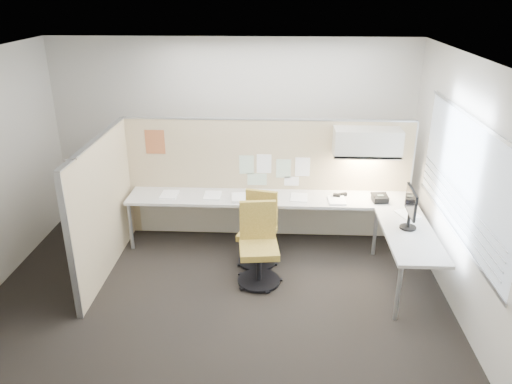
# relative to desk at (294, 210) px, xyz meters

# --- Properties ---
(floor) EXTENTS (5.50, 4.50, 0.01)m
(floor) POSITION_rel_desk_xyz_m (-0.93, -1.13, -0.61)
(floor) COLOR black
(floor) RESTS_ON ground
(ceiling) EXTENTS (5.50, 4.50, 0.01)m
(ceiling) POSITION_rel_desk_xyz_m (-0.93, -1.13, 2.20)
(ceiling) COLOR white
(ceiling) RESTS_ON wall_back
(wall_back) EXTENTS (5.50, 0.02, 2.80)m
(wall_back) POSITION_rel_desk_xyz_m (-0.93, 1.12, 0.80)
(wall_back) COLOR beige
(wall_back) RESTS_ON ground
(wall_front) EXTENTS (5.50, 0.02, 2.80)m
(wall_front) POSITION_rel_desk_xyz_m (-0.93, -3.38, 0.80)
(wall_front) COLOR beige
(wall_front) RESTS_ON ground
(wall_right) EXTENTS (0.02, 4.50, 2.80)m
(wall_right) POSITION_rel_desk_xyz_m (1.82, -1.13, 0.80)
(wall_right) COLOR beige
(wall_right) RESTS_ON ground
(window_pane) EXTENTS (0.01, 2.80, 1.30)m
(window_pane) POSITION_rel_desk_xyz_m (1.79, -1.13, 0.95)
(window_pane) COLOR #8F9AA7
(window_pane) RESTS_ON wall_right
(partition_back) EXTENTS (4.10, 0.06, 1.75)m
(partition_back) POSITION_rel_desk_xyz_m (-0.38, 0.47, 0.27)
(partition_back) COLOR tan
(partition_back) RESTS_ON floor
(partition_left) EXTENTS (0.06, 2.20, 1.75)m
(partition_left) POSITION_rel_desk_xyz_m (-2.43, -0.63, 0.27)
(partition_left) COLOR tan
(partition_left) RESTS_ON floor
(desk) EXTENTS (4.00, 2.07, 0.73)m
(desk) POSITION_rel_desk_xyz_m (0.00, 0.00, 0.00)
(desk) COLOR beige
(desk) RESTS_ON floor
(overhead_bin) EXTENTS (0.90, 0.36, 0.38)m
(overhead_bin) POSITION_rel_desk_xyz_m (0.97, 0.26, 0.91)
(overhead_bin) COLOR beige
(overhead_bin) RESTS_ON partition_back
(task_light_strip) EXTENTS (0.60, 0.06, 0.02)m
(task_light_strip) POSITION_rel_desk_xyz_m (0.97, 0.26, 0.70)
(task_light_strip) COLOR #FFEABF
(task_light_strip) RESTS_ON overhead_bin
(pinned_papers) EXTENTS (1.01, 0.00, 0.47)m
(pinned_papers) POSITION_rel_desk_xyz_m (-0.30, 0.44, 0.43)
(pinned_papers) COLOR #8CBF8C
(pinned_papers) RESTS_ON partition_back
(poster) EXTENTS (0.28, 0.00, 0.35)m
(poster) POSITION_rel_desk_xyz_m (-1.98, 0.44, 0.82)
(poster) COLOR orange
(poster) RESTS_ON partition_back
(chair_left) EXTENTS (0.53, 0.55, 1.01)m
(chair_left) POSITION_rel_desk_xyz_m (-0.45, -0.83, -0.13)
(chair_left) COLOR black
(chair_left) RESTS_ON floor
(chair_right) EXTENTS (0.54, 0.56, 0.96)m
(chair_right) POSITION_rel_desk_xyz_m (-0.47, -0.36, -0.15)
(chair_right) COLOR black
(chair_right) RESTS_ON floor
(monitor) EXTENTS (0.20, 0.49, 0.51)m
(monitor) POSITION_rel_desk_xyz_m (1.37, -0.75, 0.42)
(monitor) COLOR black
(monitor) RESTS_ON desk
(phone) EXTENTS (0.23, 0.21, 0.12)m
(phone) POSITION_rel_desk_xyz_m (1.17, 0.06, 0.18)
(phone) COLOR black
(phone) RESTS_ON desk
(stapler) EXTENTS (0.14, 0.09, 0.05)m
(stapler) POSITION_rel_desk_xyz_m (0.68, 0.22, 0.15)
(stapler) COLOR black
(stapler) RESTS_ON desk
(tape_dispenser) EXTENTS (0.11, 0.08, 0.06)m
(tape_dispenser) POSITION_rel_desk_xyz_m (0.60, 0.16, 0.16)
(tape_dispenser) COLOR black
(tape_dispenser) RESTS_ON desk
(coat_hook) EXTENTS (0.18, 0.44, 1.32)m
(coat_hook) POSITION_rel_desk_xyz_m (-2.51, -1.38, 0.82)
(coat_hook) COLOR silver
(coat_hook) RESTS_ON partition_left
(paper_stack_0) EXTENTS (0.23, 0.30, 0.02)m
(paper_stack_0) POSITION_rel_desk_xyz_m (-1.75, 0.13, 0.14)
(paper_stack_0) COLOR white
(paper_stack_0) RESTS_ON desk
(paper_stack_1) EXTENTS (0.24, 0.30, 0.02)m
(paper_stack_1) POSITION_rel_desk_xyz_m (-1.14, 0.13, 0.14)
(paper_stack_1) COLOR white
(paper_stack_1) RESTS_ON desk
(paper_stack_2) EXTENTS (0.26, 0.33, 0.04)m
(paper_stack_2) POSITION_rel_desk_xyz_m (-0.75, 0.05, 0.15)
(paper_stack_2) COLOR white
(paper_stack_2) RESTS_ON desk
(paper_stack_3) EXTENTS (0.25, 0.31, 0.02)m
(paper_stack_3) POSITION_rel_desk_xyz_m (0.07, 0.13, 0.14)
(paper_stack_3) COLOR white
(paper_stack_3) RESTS_ON desk
(paper_stack_4) EXTENTS (0.24, 0.30, 0.02)m
(paper_stack_4) POSITION_rel_desk_xyz_m (0.59, 0.04, 0.14)
(paper_stack_4) COLOR white
(paper_stack_4) RESTS_ON desk
(paper_stack_5) EXTENTS (0.32, 0.36, 0.02)m
(paper_stack_5) POSITION_rel_desk_xyz_m (1.46, -0.37, 0.14)
(paper_stack_5) COLOR white
(paper_stack_5) RESTS_ON desk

